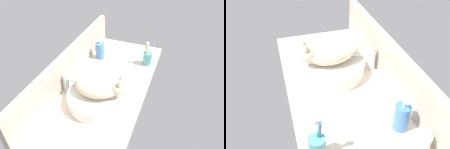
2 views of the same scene
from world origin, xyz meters
The scene contains 8 objects.
ground_plane centered at (0.00, 0.00, -2.00)cm, with size 118.76×52.93×4.00cm, color beige.
backsplash_panel centered at (0.00, 24.67, 10.49)cm, with size 118.76×3.60×20.99cm, color #AD9E8E.
sink_basin centered at (-14.56, -2.04, 3.62)cm, with size 35.11×35.11×7.23cm, color silver.
cat centered at (-14.36, -3.39, 12.99)cm, with size 19.23×32.41×14.00cm.
faucet centered at (-11.93, 18.74, 7.30)cm, with size 4.15×11.86×13.60cm.
soap_dispenser centered at (30.05, 15.21, 6.23)cm, with size 6.43×6.43×15.57cm.
toothbrush_cup centered at (33.64, -19.93, 5.44)cm, with size 6.43×6.43×18.70cm.
water_glass centered at (41.76, 17.41, 3.69)cm, with size 7.05×7.05×8.16cm.
Camera 1 is at (-97.77, -41.62, 92.44)cm, focal length 35.00 mm.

